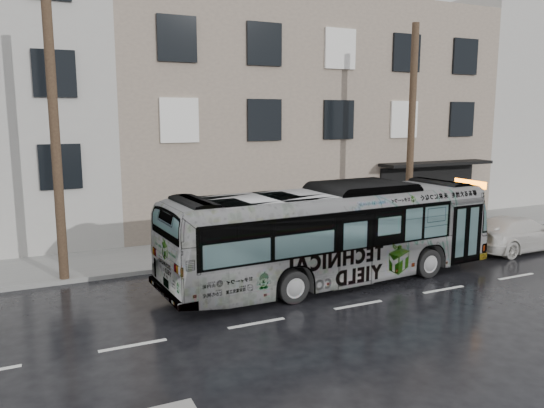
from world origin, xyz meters
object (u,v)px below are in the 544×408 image
at_px(utility_pole_front, 411,133).
at_px(white_sedan, 517,233).
at_px(sign_post, 428,208).
at_px(bus, 333,234).
at_px(utility_pole_rear, 55,140).

height_order(utility_pole_front, white_sedan, utility_pole_front).
bearing_deg(sign_post, bus, -153.32).
height_order(utility_pole_rear, bus, utility_pole_rear).
xyz_separation_m(utility_pole_front, white_sedan, (2.88, -3.27, -3.95)).
bearing_deg(white_sedan, bus, 89.54).
relative_size(sign_post, white_sedan, 0.50).
xyz_separation_m(utility_pole_rear, sign_post, (15.10, 0.00, -3.30)).
bearing_deg(utility_pole_rear, utility_pole_front, 0.00).
bearing_deg(utility_pole_front, sign_post, 0.00).
bearing_deg(bus, utility_pole_front, -62.40).
bearing_deg(sign_post, utility_pole_rear, 180.00).
xyz_separation_m(utility_pole_front, sign_post, (1.10, 0.00, -3.30)).
distance_m(utility_pole_front, utility_pole_rear, 14.00).
height_order(utility_pole_front, utility_pole_rear, same).
distance_m(bus, white_sedan, 8.91).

